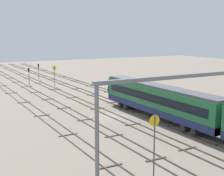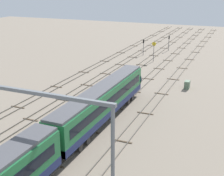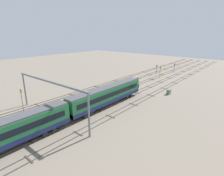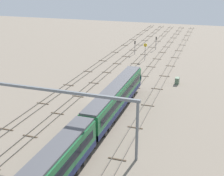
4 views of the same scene
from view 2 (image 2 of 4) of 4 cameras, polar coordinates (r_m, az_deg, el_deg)
name	(u,v)px [view 2 (image 2 of 4)]	position (r m, az deg, el deg)	size (l,w,h in m)	color
ground_plane	(88,104)	(48.40, -4.39, -3.00)	(207.33, 207.33, 0.00)	gray
track_near_foreground	(145,113)	(45.13, 6.14, -4.61)	(191.33, 2.40, 0.16)	#59544C
track_with_train	(116,108)	(46.55, 0.68, -3.75)	(191.33, 2.40, 0.16)	#59544C
track_middle	(88,104)	(48.37, -4.39, -2.92)	(191.33, 2.40, 0.16)	#59544C
track_second_far	(63,100)	(50.55, -9.06, -2.13)	(191.33, 2.40, 0.16)	#59544C
track_far_background	(39,96)	(53.05, -13.31, -1.40)	(191.33, 2.40, 0.16)	#59544C
overhead_gantry	(7,103)	(32.61, -18.79, -2.66)	(0.40, 23.57, 8.27)	slate
speed_sign_mid_trackside	(154,49)	(74.72, 7.69, 7.17)	(0.14, 0.95, 4.78)	#4C4C51
signal_light_trackside_approach	(143,45)	(81.63, 5.79, 7.87)	(0.31, 0.32, 4.06)	#4C4C51
signal_light_trackside_departure	(169,41)	(88.19, 10.42, 8.51)	(0.31, 0.32, 4.16)	#4C4C51
relay_cabinet	(187,85)	(56.85, 13.64, 0.59)	(1.46, 0.85, 1.40)	#597259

